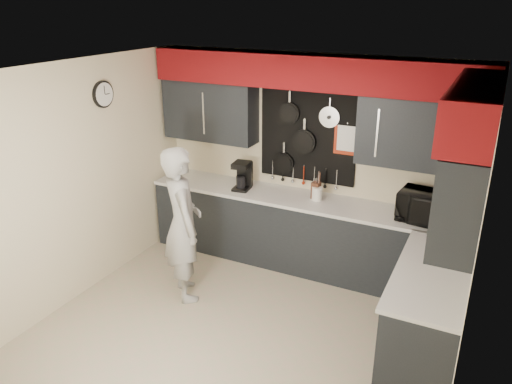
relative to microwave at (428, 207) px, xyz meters
The scene contains 10 objects.
ground 2.30m from the microwave, 136.09° to the right, with size 4.00×4.00×0.00m, color tan.
back_wall_assembly 1.73m from the microwave, behind, with size 4.00×0.36×2.60m.
right_wall_assembly 1.48m from the microwave, 71.19° to the right, with size 0.36×3.50×2.60m.
left_wall_assembly 3.74m from the microwave, 158.06° to the right, with size 0.05×3.50×2.60m.
base_cabinets 1.19m from the microwave, 164.03° to the right, with size 3.95×2.20×0.92m.
microwave is the anchor object (origin of this frame).
knife_block 1.30m from the microwave, behind, with size 0.09×0.09×0.21m, color #3C2013.
utensil_crock 1.27m from the microwave, behind, with size 0.12×0.12×0.16m, color white.
coffee_maker 2.24m from the microwave, behind, with size 0.22×0.26×0.36m.
person 2.65m from the microwave, 154.10° to the right, with size 0.64×0.42×1.75m, color #9A9A97.
Camera 1 is at (1.99, -3.80, 3.19)m, focal length 35.00 mm.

